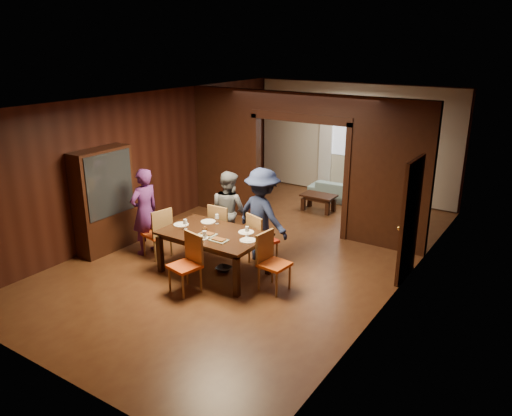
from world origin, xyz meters
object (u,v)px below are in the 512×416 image
Objects in this scene: person_purple at (145,212)px; coffee_table at (318,203)px; person_navy at (262,215)px; dining_table at (214,253)px; sofa at (345,192)px; hutch at (104,201)px; chair_right at (274,263)px; chair_left at (157,232)px; chair_far_l at (224,227)px; person_grey at (229,211)px; chair_near at (185,264)px; chair_far_r at (263,239)px.

person_purple is 4.41m from coffee_table.
person_navy is 0.97× the size of dining_table.
hutch reaches higher than sofa.
chair_right is (0.80, -0.89, -0.39)m from person_navy.
person_purple reaches higher than chair_left.
dining_table is 0.90× the size of hutch.
chair_far_l is (1.20, 0.88, -0.35)m from person_purple.
person_navy is at bearing -176.22° from person_grey.
person_grey is at bearing -98.02° from coffee_table.
hutch is at bearing 101.24° from chair_right.
chair_near is (-0.22, -5.85, 0.23)m from sofa.
chair_right is at bearing 1.94° from dining_table.
chair_right is at bearing 152.24° from chair_far_r.
person_purple reaches higher than chair_far_l.
chair_right is (1.21, 0.04, 0.10)m from dining_table.
hutch is (-3.59, -0.36, 0.52)m from chair_right.
person_navy is 0.92m from chair_far_l.
person_grey is 1.89m from chair_near.
coffee_table is at bearing 173.59° from chair_left.
person_navy is 0.43m from chair_far_r.
person_navy is at bearing 90.04° from chair_near.
chair_near is at bearing 83.37° from sofa.
dining_table is at bearing 104.51° from chair_near.
chair_near reaches higher than coffee_table.
chair_left is 1.00× the size of chair_far_r.
hutch is at bearing -179.57° from chair_near.
chair_far_r is at bearing 57.34° from dining_table.
chair_right is 3.64m from hutch.
chair_far_l is at bearing 76.24° from sofa.
person_navy reaches higher than chair_near.
chair_right is (0.95, -4.99, 0.23)m from sofa.
chair_left is 1.27m from chair_far_l.
chair_far_l and chair_near have the same top height.
person_grey is 0.87× the size of dining_table.
hutch is at bearing 59.31° from sofa.
person_navy is 2.19× the size of coffee_table.
chair_far_r is (0.10, -0.14, -0.39)m from person_navy.
person_navy reaches higher than person_purple.
person_purple reaches higher than chair_near.
person_navy is 1.81× the size of chair_far_r.
sofa is 5.31m from chair_left.
chair_right is (1.19, -3.99, 0.28)m from coffee_table.
coffee_table is at bearing 61.12° from hutch.
hutch is at bearing 42.50° from person_grey.
hutch is at bearing -61.28° from person_purple.
chair_far_l is (-0.43, 0.86, 0.10)m from dining_table.
chair_left is 1.00× the size of chair_far_l.
chair_left is 1.00× the size of chair_near.
person_navy is (0.81, -0.07, 0.09)m from person_grey.
person_grey reaches higher than chair_far_l.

